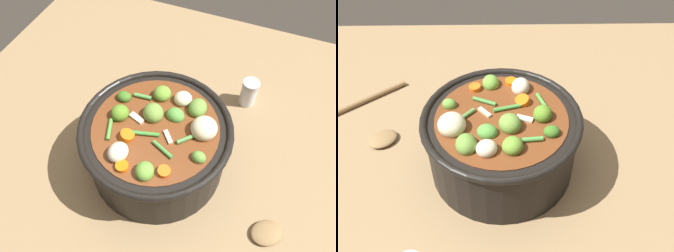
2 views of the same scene
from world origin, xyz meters
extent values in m
plane|color=#8C704C|center=(0.00, 0.00, 0.00)|extent=(1.10, 1.10, 0.00)
cylinder|color=black|center=(0.00, 0.00, 0.06)|extent=(0.28, 0.28, 0.13)
torus|color=black|center=(0.00, 0.00, 0.13)|extent=(0.29, 0.29, 0.01)
cylinder|color=brown|center=(0.00, 0.00, 0.07)|extent=(0.24, 0.24, 0.12)
ellipsoid|color=#619238|center=(0.03, 0.10, 0.13)|extent=(0.03, 0.03, 0.02)
ellipsoid|color=olive|center=(-0.07, 0.06, 0.14)|extent=(0.05, 0.04, 0.03)
ellipsoid|color=#558224|center=(0.00, -0.07, 0.14)|extent=(0.05, 0.05, 0.03)
ellipsoid|color=olive|center=(-0.08, -0.02, 0.14)|extent=(0.05, 0.05, 0.03)
ellipsoid|color=#3C6D22|center=(-0.04, -0.09, 0.14)|extent=(0.03, 0.03, 0.02)
ellipsoid|color=olive|center=(-0.02, -0.01, 0.14)|extent=(0.06, 0.06, 0.04)
ellipsoid|color=#659A37|center=(0.09, 0.02, 0.13)|extent=(0.04, 0.04, 0.03)
ellipsoid|color=#51923B|center=(-0.04, 0.02, 0.13)|extent=(0.04, 0.04, 0.03)
cylinder|color=#DC600F|center=(0.04, -0.04, 0.13)|extent=(0.04, 0.04, 0.02)
cylinder|color=orange|center=(0.08, 0.05, 0.13)|extent=(0.02, 0.02, 0.01)
cylinder|color=orange|center=(0.10, -0.02, 0.13)|extent=(0.02, 0.02, 0.01)
ellipsoid|color=beige|center=(0.08, -0.04, 0.14)|extent=(0.05, 0.04, 0.03)
ellipsoid|color=beige|center=(-0.03, 0.09, 0.14)|extent=(0.05, 0.05, 0.04)
ellipsoid|color=beige|center=(-0.08, 0.03, 0.14)|extent=(0.05, 0.05, 0.03)
cylinder|color=#4F8640|center=(0.01, 0.06, 0.13)|extent=(0.03, 0.03, 0.01)
cylinder|color=#45883D|center=(0.04, 0.03, 0.13)|extent=(0.03, 0.05, 0.01)
cylinder|color=#438B38|center=(0.02, -0.01, 0.13)|extent=(0.02, 0.05, 0.01)
cylinder|color=#498F36|center=(0.04, -0.08, 0.13)|extent=(0.05, 0.02, 0.01)
cylinder|color=#4A913F|center=(-0.06, -0.05, 0.13)|extent=(0.01, 0.04, 0.01)
cube|color=beige|center=(0.01, 0.03, 0.13)|extent=(0.03, 0.03, 0.01)
cube|color=beige|center=(-0.01, -0.04, 0.13)|extent=(0.02, 0.03, 0.01)
ellipsoid|color=olive|center=(0.07, 0.25, 0.01)|extent=(0.08, 0.08, 0.01)
cylinder|color=silver|center=(-0.24, 0.14, 0.03)|extent=(0.04, 0.04, 0.06)
cylinder|color=#B7B7BC|center=(-0.24, 0.14, 0.06)|extent=(0.04, 0.04, 0.01)
camera|label=1|loc=(0.32, 0.16, 0.63)|focal=35.04mm
camera|label=2|loc=(-0.50, 0.00, 0.60)|focal=40.97mm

